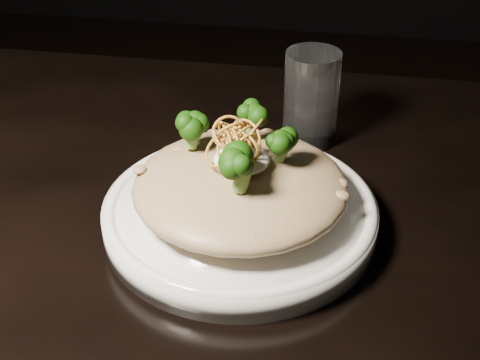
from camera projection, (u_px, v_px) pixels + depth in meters
name	position (u px, v px, depth m)	size (l,w,h in m)	color
table	(235.00, 301.00, 0.69)	(1.10, 0.80, 0.75)	black
plate	(240.00, 215.00, 0.65)	(0.26, 0.26, 0.03)	white
risotto	(240.00, 186.00, 0.63)	(0.20, 0.20, 0.04)	brown
broccoli	(235.00, 141.00, 0.61)	(0.12, 0.12, 0.04)	black
cheese	(242.00, 160.00, 0.61)	(0.05, 0.05, 0.01)	white
shallots	(236.00, 137.00, 0.60)	(0.05, 0.05, 0.03)	olive
drinking_glass	(311.00, 98.00, 0.77)	(0.06, 0.06, 0.11)	white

